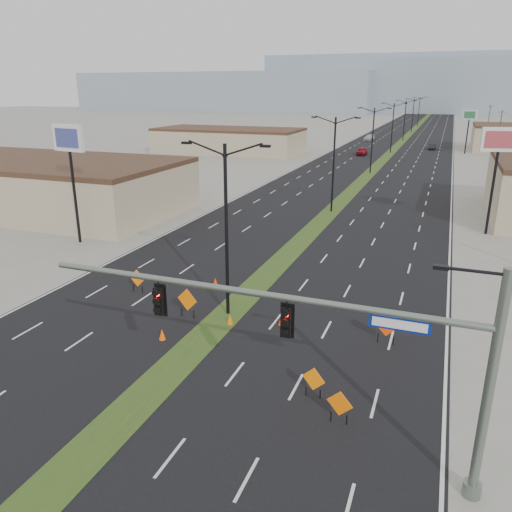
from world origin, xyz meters
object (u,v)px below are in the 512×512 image
(construction_sign_2, at_px, (187,301))
(cone_2, at_px, (230,319))
(streetlight_0, at_px, (226,226))
(car_left, at_px, (362,151))
(pole_sign_east_near, at_px, (499,148))
(construction_sign_4, at_px, (340,405))
(streetlight_4, at_px, (405,119))
(car_mid, at_px, (432,147))
(car_far, at_px, (369,138))
(pole_sign_east_far, at_px, (469,118))
(signal_mast, at_px, (340,342))
(streetlight_1, at_px, (334,162))
(streetlight_6, at_px, (419,110))
(pole_sign_west, at_px, (69,147))
(cone_0, at_px, (162,334))
(streetlight_3, at_px, (392,126))
(construction_sign_5, at_px, (387,325))
(construction_sign_1, at_px, (137,279))
(construction_sign_3, at_px, (314,380))
(streetlight_5, at_px, (413,114))
(cone_1, at_px, (282,320))
(cone_3, at_px, (215,282))
(streetlight_2, at_px, (372,138))

(construction_sign_2, distance_m, cone_2, 2.78)
(streetlight_0, xyz_separation_m, car_left, (-5.03, 78.45, -4.64))
(streetlight_0, relative_size, pole_sign_east_near, 1.04)
(streetlight_0, relative_size, construction_sign_4, 6.82)
(streetlight_4, distance_m, car_mid, 20.44)
(streetlight_0, bearing_deg, construction_sign_4, -43.27)
(streetlight_0, height_order, car_far, streetlight_0)
(construction_sign_4, distance_m, pole_sign_east_far, 96.43)
(signal_mast, relative_size, construction_sign_4, 11.09)
(streetlight_1, bearing_deg, pole_sign_east_far, 76.42)
(streetlight_6, height_order, pole_sign_west, pole_sign_west)
(car_left, distance_m, car_mid, 20.10)
(cone_0, bearing_deg, streetlight_3, 88.71)
(construction_sign_2, bearing_deg, construction_sign_5, 13.80)
(streetlight_3, distance_m, cone_2, 85.41)
(construction_sign_1, relative_size, construction_sign_3, 1.09)
(signal_mast, bearing_deg, car_left, 98.73)
(construction_sign_5, bearing_deg, streetlight_4, 98.96)
(signal_mast, distance_m, car_mid, 103.88)
(car_left, xyz_separation_m, construction_sign_5, (14.29, -78.88, 0.29))
(pole_sign_east_far, bearing_deg, streetlight_3, -139.50)
(streetlight_3, bearing_deg, streetlight_5, 90.00)
(construction_sign_2, relative_size, construction_sign_5, 1.00)
(streetlight_3, bearing_deg, construction_sign_3, -85.64)
(streetlight_0, distance_m, streetlight_1, 28.00)
(streetlight_0, bearing_deg, pole_sign_east_near, 57.76)
(streetlight_1, distance_m, cone_2, 29.70)
(pole_sign_west, bearing_deg, construction_sign_2, -22.85)
(construction_sign_5, relative_size, pole_sign_east_near, 0.19)
(cone_2, bearing_deg, streetlight_4, 90.34)
(car_far, distance_m, cone_2, 111.13)
(pole_sign_east_far, bearing_deg, car_left, -129.13)
(signal_mast, height_order, cone_0, signal_mast)
(streetlight_0, bearing_deg, cone_0, -115.09)
(streetlight_1, xyz_separation_m, car_far, (-8.24, 81.52, -4.71))
(cone_1, xyz_separation_m, cone_3, (-6.01, 3.97, 0.01))
(streetlight_4, distance_m, pole_sign_east_far, 27.94)
(car_far, relative_size, pole_sign_east_far, 0.56)
(signal_mast, xyz_separation_m, construction_sign_4, (-0.24, 2.17, -3.93))
(pole_sign_west, bearing_deg, streetlight_4, 89.48)
(streetlight_1, xyz_separation_m, streetlight_2, (0.00, 28.00, 0.00))
(cone_3, xyz_separation_m, pole_sign_east_far, (17.09, 84.54, 6.74))
(signal_mast, xyz_separation_m, car_mid, (-0.60, 103.79, -4.15))
(streetlight_3, xyz_separation_m, streetlight_4, (0.00, 28.00, 0.00))
(streetlight_5, xyz_separation_m, cone_1, (3.46, -140.30, -5.11))
(construction_sign_4, relative_size, construction_sign_5, 0.81)
(cone_1, distance_m, pole_sign_east_far, 89.45)
(pole_sign_west, xyz_separation_m, pole_sign_east_far, (32.63, 79.34, -1.17))
(streetlight_0, bearing_deg, construction_sign_3, -43.13)
(streetlight_3, xyz_separation_m, car_far, (-8.24, 25.52, -4.71))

